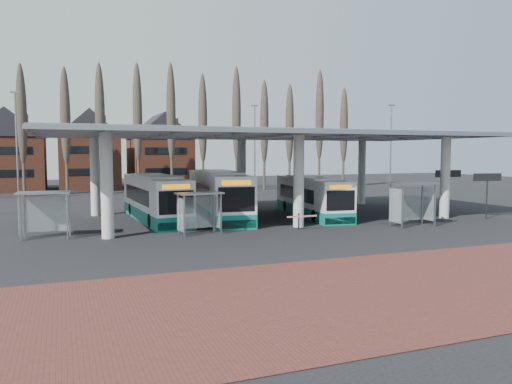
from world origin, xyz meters
name	(u,v)px	position (x,y,z in m)	size (l,w,h in m)	color
ground	(316,233)	(0.00, 0.00, 0.00)	(140.00, 140.00, 0.00)	black
brick_strip	(464,279)	(0.00, -12.00, 0.01)	(70.00, 10.00, 0.03)	brown
station_canopy	(266,142)	(0.00, 8.00, 5.68)	(32.00, 16.00, 6.34)	silver
poplar_row	(188,120)	(0.00, 33.00, 8.78)	(45.10, 1.10, 14.50)	#473D33
townhouse_row	(50,144)	(-15.75, 44.00, 5.94)	(36.80, 10.30, 12.25)	brown
lamp_post_a	(17,147)	(-18.00, 22.00, 5.34)	(0.80, 0.16, 10.17)	slate
lamp_post_b	(255,148)	(6.00, 26.00, 5.34)	(0.80, 0.16, 10.17)	slate
lamp_post_c	(391,148)	(20.00, 20.00, 5.34)	(0.80, 0.16, 10.17)	slate
bus_0	(155,199)	(-8.13, 9.37, 1.53)	(3.06, 11.81, 3.25)	white
bus_1	(218,196)	(-3.51, 8.96, 1.65)	(4.08, 12.81, 3.50)	white
bus_2	(311,197)	(3.54, 7.50, 1.42)	(3.60, 11.07, 3.02)	white
shelter_0	(45,204)	(-15.28, 3.85, 1.94)	(3.03, 1.78, 2.66)	gray
shelter_1	(199,204)	(-6.81, 2.09, 1.82)	(2.84, 1.68, 2.50)	gray
shelter_2	(411,195)	(7.11, 0.17, 2.09)	(3.12, 1.61, 2.87)	gray
info_sign_0	(487,181)	(14.61, 1.08, 2.81)	(2.24, 0.48, 3.35)	black
info_sign_1	(448,177)	(14.97, 5.45, 2.88)	(2.31, 0.43, 3.44)	black
barrier	(301,218)	(-0.42, 1.24, 0.79)	(2.03, 0.55, 1.02)	black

